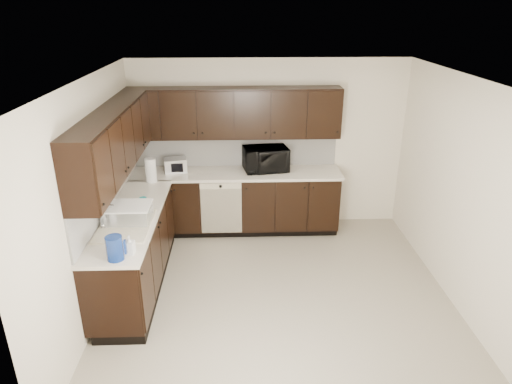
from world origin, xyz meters
TOP-DOWN VIEW (x-y plane):
  - floor at (0.00, 0.00)m, footprint 4.00×4.00m
  - ceiling at (0.00, 0.00)m, footprint 4.00×4.00m
  - wall_back at (0.00, 2.00)m, footprint 4.00×0.02m
  - wall_left at (-2.00, 0.00)m, footprint 0.02×4.00m
  - wall_right at (2.00, 0.00)m, footprint 0.02×4.00m
  - wall_front at (0.00, -2.00)m, footprint 4.00×0.02m
  - lower_cabinets at (-1.01, 1.11)m, footprint 3.00×2.80m
  - countertop at (-1.01, 1.11)m, footprint 3.03×2.83m
  - backsplash at (-1.22, 1.32)m, footprint 3.00×2.80m
  - upper_cabinets at (-1.10, 1.20)m, footprint 3.00×2.80m
  - dishwasher at (-0.70, 1.41)m, footprint 0.58×0.04m
  - sink at (-1.68, -0.01)m, footprint 0.54×0.82m
  - microwave at (-0.06, 1.75)m, footprint 0.69×0.53m
  - soap_bottle_a at (-1.50, -0.60)m, footprint 0.10×0.10m
  - soap_bottle_b at (-1.83, 0.06)m, footprint 0.11×0.11m
  - toaster_oven at (-1.36, 1.75)m, footprint 0.36×0.29m
  - storage_bin at (-1.67, 0.11)m, footprint 0.50×0.37m
  - blue_pitcher at (-1.61, -0.70)m, footprint 0.17×0.17m
  - teal_tumbler at (-1.55, 0.36)m, footprint 0.09×0.09m
  - paper_towel_roll at (-1.63, 1.35)m, footprint 0.16×0.16m

SIDE VIEW (x-z plane):
  - floor at x=0.00m, z-range 0.00..0.00m
  - lower_cabinets at x=-1.01m, z-range -0.04..0.86m
  - dishwasher at x=-0.70m, z-range 0.16..0.94m
  - sink at x=-1.68m, z-range 0.67..1.09m
  - countertop at x=-1.01m, z-range 0.90..0.94m
  - teal_tumbler at x=-1.55m, z-range 0.94..1.12m
  - storage_bin at x=-1.67m, z-range 0.94..1.13m
  - soap_bottle_a at x=-1.50m, z-range 0.94..1.13m
  - toaster_oven at x=-1.36m, z-range 0.94..1.14m
  - soap_bottle_b at x=-1.83m, z-range 0.94..1.15m
  - blue_pitcher at x=-1.61m, z-range 0.94..1.18m
  - paper_towel_roll at x=-1.63m, z-range 0.94..1.27m
  - microwave at x=-0.06m, z-range 0.94..1.28m
  - backsplash at x=-1.22m, z-range 0.94..1.42m
  - wall_back at x=0.00m, z-range 0.00..2.50m
  - wall_left at x=-2.00m, z-range 0.00..2.50m
  - wall_right at x=2.00m, z-range 0.00..2.50m
  - wall_front at x=0.00m, z-range 0.00..2.50m
  - upper_cabinets at x=-1.10m, z-range 1.42..2.12m
  - ceiling at x=0.00m, z-range 2.50..2.50m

